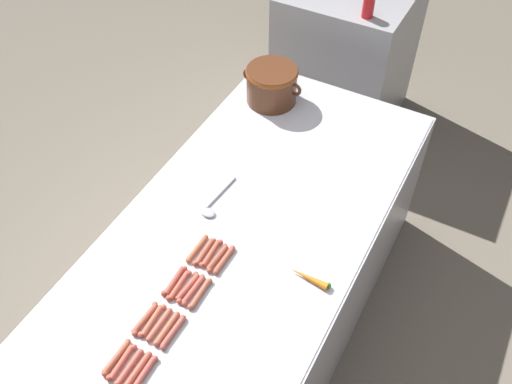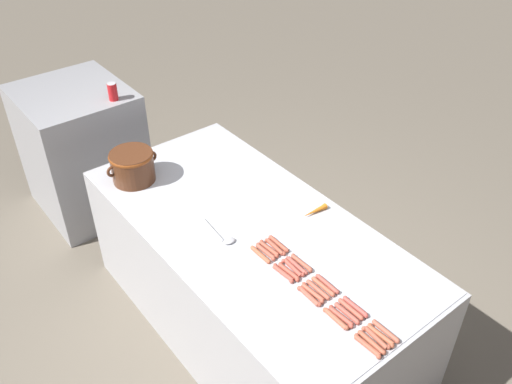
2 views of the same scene
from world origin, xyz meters
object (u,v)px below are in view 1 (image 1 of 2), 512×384
(hot_dog_7, at_px, (152,321))
(hot_dog_18, at_px, (193,290))
(serving_spoon, at_px, (212,206))
(back_cabinet, at_px, (346,55))
(hot_dog_2, at_px, (145,319))
(soda_can, at_px, (368,7))
(hot_dog_9, at_px, (204,252))
(hot_dog_17, at_px, (167,329))
(hot_dog_6, at_px, (122,362))
(hot_dog_22, at_px, (173,332))
(hot_dog_11, at_px, (129,368))
(hot_dog_16, at_px, (138,370))
(hot_dog_24, at_px, (224,260))
(hot_dog_3, at_px, (174,281))
(hot_dog_1, at_px, (116,357))
(hot_dog_19, at_px, (217,258))
(hot_dog_4, at_px, (197,249))
(hot_dog_23, at_px, (200,294))
(hot_dog_12, at_px, (159,325))
(hot_dog_13, at_px, (188,287))
(bean_pot, at_px, (272,83))
(hot_dog_14, at_px, (211,253))
(hot_dog_8, at_px, (179,285))
(hot_dog_21, at_px, (143,374))
(carrot, at_px, (309,278))

(hot_dog_7, xyz_separation_m, hot_dog_18, (0.06, 0.19, 0.00))
(serving_spoon, bearing_deg, back_cabinet, 92.09)
(hot_dog_2, relative_size, soda_can, 1.25)
(back_cabinet, xyz_separation_m, hot_dog_2, (0.14, -2.41, 0.33))
(hot_dog_9, relative_size, hot_dog_17, 1.00)
(hot_dog_6, bearing_deg, hot_dog_22, 63.09)
(hot_dog_11, height_order, hot_dog_17, same)
(hot_dog_16, xyz_separation_m, hot_dog_24, (0.03, 0.55, 0.00))
(hot_dog_18, bearing_deg, serving_spoon, 111.66)
(hot_dog_22, bearing_deg, hot_dog_17, 179.20)
(back_cabinet, height_order, hot_dog_3, back_cabinet)
(hot_dog_1, distance_m, hot_dog_19, 0.55)
(hot_dog_4, distance_m, hot_dog_23, 0.22)
(hot_dog_3, bearing_deg, hot_dog_4, 91.74)
(hot_dog_3, bearing_deg, hot_dog_6, -85.80)
(hot_dog_6, relative_size, hot_dog_17, 1.00)
(hot_dog_12, xyz_separation_m, hot_dog_13, (0.00, 0.19, 0.00))
(soda_can, bearing_deg, hot_dog_18, -88.89)
(hot_dog_12, height_order, serving_spoon, hot_dog_12)
(back_cabinet, bearing_deg, hot_dog_6, -86.32)
(hot_dog_3, bearing_deg, bean_pot, 98.93)
(hot_dog_14, bearing_deg, hot_dog_22, -80.37)
(hot_dog_8, height_order, hot_dog_22, same)
(hot_dog_8, relative_size, hot_dog_17, 1.00)
(hot_dog_6, relative_size, bean_pot, 0.47)
(hot_dog_19, bearing_deg, hot_dog_8, -109.25)
(hot_dog_24, bearing_deg, hot_dog_14, 177.97)
(hot_dog_11, xyz_separation_m, hot_dog_24, (0.06, 0.56, 0.00))
(hot_dog_4, height_order, hot_dog_11, same)
(bean_pot, bearing_deg, hot_dog_17, -78.54)
(hot_dog_21, xyz_separation_m, carrot, (0.34, 0.63, 0.00))
(hot_dog_22, bearing_deg, hot_dog_12, 179.45)
(hot_dog_16, distance_m, soda_can, 2.28)
(serving_spoon, bearing_deg, carrot, -15.33)
(hot_dog_19, bearing_deg, serving_spoon, 125.25)
(back_cabinet, bearing_deg, hot_dog_13, -84.80)
(hot_dog_14, bearing_deg, hot_dog_18, -80.44)
(back_cabinet, bearing_deg, hot_dog_23, -83.33)
(hot_dog_19, bearing_deg, hot_dog_16, -89.81)
(hot_dog_12, relative_size, carrot, 0.86)
(hot_dog_3, xyz_separation_m, hot_dog_16, (0.09, -0.37, 0.00))
(hot_dog_11, bearing_deg, hot_dog_3, 99.41)
(hot_dog_21, height_order, hot_dog_24, same)
(hot_dog_7, bearing_deg, hot_dog_21, -63.02)
(hot_dog_12, xyz_separation_m, hot_dog_14, (-0.00, 0.37, 0.00))
(hot_dog_8, distance_m, hot_dog_16, 0.37)
(hot_dog_2, distance_m, carrot, 0.65)
(hot_dog_7, relative_size, carrot, 0.86)
(back_cabinet, distance_m, bean_pot, 1.11)
(hot_dog_4, height_order, hot_dog_23, same)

